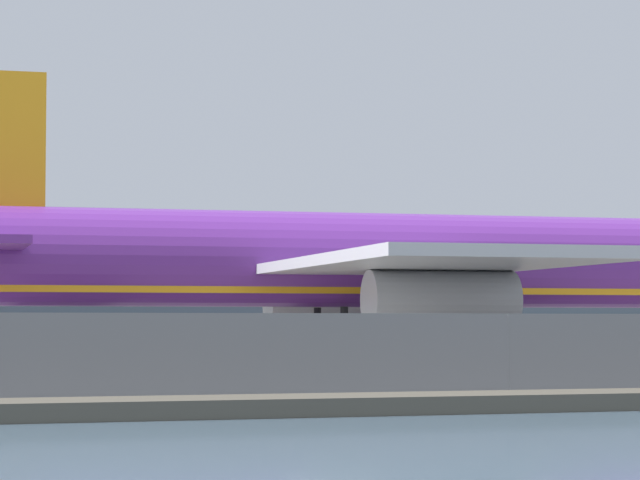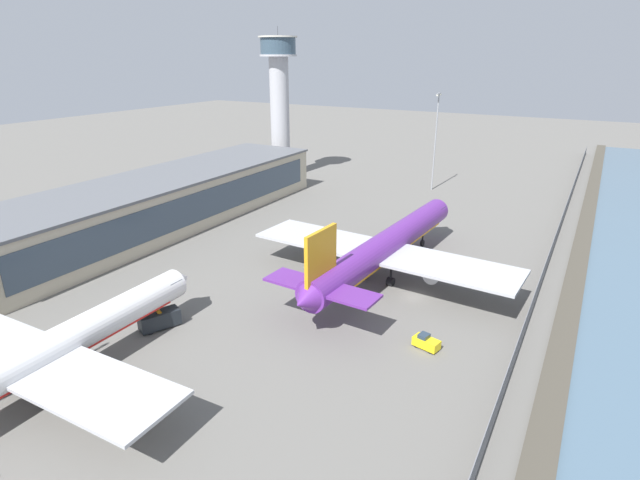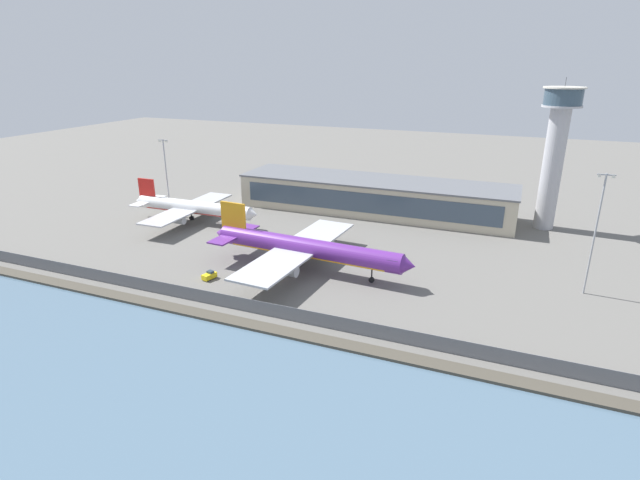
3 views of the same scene
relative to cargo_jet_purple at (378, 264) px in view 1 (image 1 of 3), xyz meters
The scene contains 6 objects.
ground_plane 9.42m from the cargo_jet_purple, 122.75° to the right, with size 500.00×500.00×0.00m, color #66635E.
shoreline_seawall 27.89m from the cargo_jet_purple, 98.92° to the right, with size 320.00×3.00×0.50m.
perimeter_fence 23.33m from the cargo_jet_purple, 100.65° to the right, with size 280.00×0.10×2.76m.
cargo_jet_purple is the anchor object (origin of this frame).
baggage_tug 21.54m from the cargo_jet_purple, 143.32° to the right, with size 2.30×3.48×1.80m.
terminal_building 50.41m from the cargo_jet_purple, 88.05° to the left, with size 84.52×20.18×10.32m.
Camera 1 is at (-20.91, -59.35, 2.47)m, focal length 85.00 mm.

